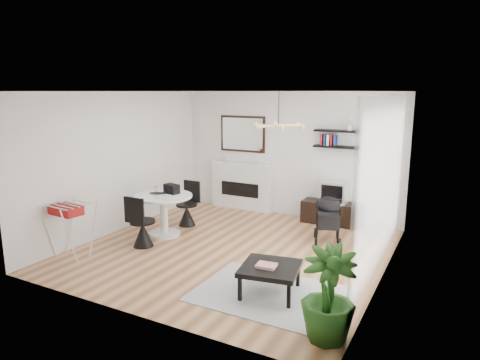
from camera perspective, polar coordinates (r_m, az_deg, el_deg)
The scene contains 25 objects.
floor at distance 7.53m, azimuth -1.04°, elevation -9.27°, with size 5.00×5.00×0.00m, color brown.
ceiling at distance 7.03m, azimuth -1.13°, elevation 11.75°, with size 5.00×5.00×0.00m, color white.
wall_back at distance 9.39m, azimuth 6.36°, elevation 3.40°, with size 5.00×5.00×0.00m, color white.
wall_left at distance 8.63m, azimuth -15.75°, elevation 2.31°, with size 5.00×5.00×0.00m, color white.
wall_right at distance 6.35m, azimuth 19.04°, elevation -1.17°, with size 5.00×5.00×0.00m, color white.
sheer_curtain at distance 6.56m, azimuth 18.46°, elevation -0.74°, with size 0.04×3.60×2.60m, color white.
fireplace at distance 9.89m, azimuth 0.19°, elevation -0.02°, with size 1.50×0.17×2.16m.
shelf_lower at distance 8.89m, azimuth 12.69°, elevation 4.35°, with size 0.90×0.25×0.04m, color black.
shelf_upper at distance 8.86m, azimuth 12.79°, elevation 6.40°, with size 0.90×0.25×0.04m, color black.
pendant_lamp at distance 7.01m, azimuth 5.14°, elevation 7.20°, with size 0.90×0.90×0.10m, color #DBB773, non-canonical shape.
tv_console at distance 9.07m, azimuth 12.15°, elevation -4.33°, with size 1.23×0.43×0.46m, color black.
crt_tv at distance 8.95m, azimuth 12.50°, elevation -1.57°, with size 0.51×0.45×0.45m.
dining_table at distance 8.21m, azimuth -10.13°, elevation -3.82°, with size 1.08×1.08×0.79m.
laptop at distance 8.21m, azimuth -10.98°, elevation -1.83°, with size 0.31×0.20×0.02m, color black.
black_bag at distance 8.24m, azimuth -9.10°, elevation -1.16°, with size 0.29×0.18×0.18m, color black.
newspaper at distance 7.94m, azimuth -9.66°, elevation -2.29°, with size 0.38×0.31×0.01m, color white.
drinking_glass at distance 8.41m, azimuth -11.13°, elevation -1.22°, with size 0.07×0.07×0.11m, color white.
chair_far at distance 8.83m, azimuth -7.03°, elevation -4.22°, with size 0.43×0.44×0.90m.
chair_near at distance 7.77m, azimuth -12.92°, elevation -6.58°, with size 0.44×0.45×0.94m.
drying_rack at distance 7.58m, azimuth -21.67°, elevation -6.11°, with size 0.66×0.63×0.92m.
stroller at distance 7.95m, azimuth 11.61°, elevation -5.36°, with size 0.68×0.84×0.92m.
rug at distance 6.00m, azimuth 4.13°, elevation -14.95°, with size 2.01×1.45×0.01m, color #A7A7A7.
coffee_table at distance 5.88m, azimuth 4.05°, elevation -11.75°, with size 0.88×0.88×0.39m.
magazines at distance 5.82m, azimuth 3.54°, elevation -11.32°, with size 0.26×0.20×0.04m, color red.
potted_plant at distance 4.91m, azimuth 11.68°, elevation -14.73°, with size 0.60×0.60×1.06m, color #204F16.
Camera 1 is at (3.42, -6.14, 2.70)m, focal length 32.00 mm.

